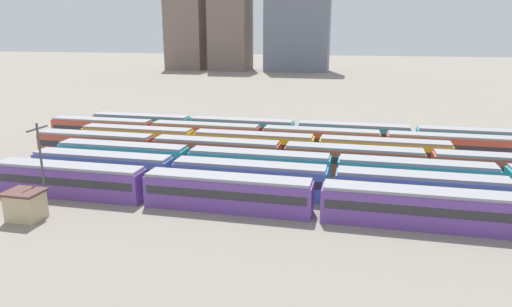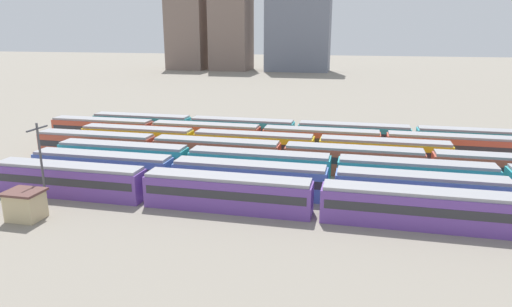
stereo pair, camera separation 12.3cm
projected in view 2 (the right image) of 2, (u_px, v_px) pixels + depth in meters
ground_plane at (133, 159)px, 67.71m from camera, size 600.00×600.00×0.00m
train_track_0 at (317, 200)px, 46.31m from camera, size 74.70×3.06×3.75m
train_track_1 at (420, 191)px, 48.91m from camera, size 93.60×3.06×3.75m
train_track_2 at (502, 182)px, 51.76m from camera, size 112.50×3.06×3.75m
train_track_3 at (282, 156)px, 62.34m from camera, size 74.70×3.06×3.75m
train_track_4 at (253, 145)px, 68.38m from camera, size 55.80×3.06×3.75m
train_track_5 at (321, 140)px, 71.19m from camera, size 93.60×3.06×3.75m
train_track_6 at (413, 138)px, 72.98m from camera, size 112.50×3.06×3.75m
catenary_pole_0 at (41, 160)px, 48.88m from camera, size 0.24×3.20×9.12m
signal_hut at (25, 205)px, 45.90m from camera, size 3.60×3.00×3.04m
distant_building_0 at (188, 30)px, 220.34m from camera, size 17.87×16.64×36.88m
distant_building_1 at (231, 21)px, 214.42m from camera, size 17.66×18.20×45.84m
distant_building_2 at (298, 17)px, 207.15m from camera, size 29.06×14.41×48.67m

